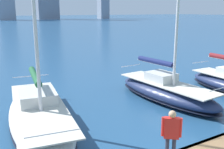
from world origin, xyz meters
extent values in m
cube|color=#473828|center=(0.00, -1.32, 0.55)|extent=(28.00, 0.16, 0.10)
cylinder|color=silver|center=(-8.75, -8.79, 1.58)|extent=(1.67, 0.08, 0.04)
ellipsoid|color=navy|center=(-3.58, -6.86, 0.53)|extent=(2.83, 7.79, 1.07)
ellipsoid|color=black|center=(-3.58, -6.86, 0.24)|extent=(2.85, 7.82, 0.10)
cube|color=beige|center=(-3.58, -6.86, 1.10)|extent=(2.36, 6.84, 0.06)
cube|color=silver|center=(-3.54, -7.32, 1.40)|extent=(1.48, 1.78, 0.55)
cylinder|color=silver|center=(-3.50, -7.89, 2.18)|extent=(0.36, 3.21, 0.12)
cylinder|color=navy|center=(-3.50, -7.89, 2.30)|extent=(0.54, 2.97, 0.32)
cylinder|color=silver|center=(-3.84, -3.36, 1.62)|extent=(1.47, 0.15, 0.04)
cylinder|color=silver|center=(-3.32, -10.29, 1.62)|extent=(1.70, 0.17, 0.04)
ellipsoid|color=white|center=(4.07, -7.33, 0.46)|extent=(4.24, 9.53, 0.91)
ellipsoid|color=black|center=(4.07, -7.33, 0.20)|extent=(4.26, 9.58, 0.10)
cube|color=beige|center=(4.07, -7.33, 0.94)|extent=(3.56, 8.36, 0.06)
cube|color=silver|center=(3.99, -7.88, 1.25)|extent=(2.00, 2.27, 0.55)
cylinder|color=silver|center=(3.88, -8.56, 2.02)|extent=(0.72, 3.84, 0.12)
cylinder|color=#1E5633|center=(3.88, -8.56, 2.14)|extent=(0.87, 3.56, 0.32)
cylinder|color=silver|center=(4.73, -3.15, 1.46)|extent=(1.83, 0.33, 0.04)
cylinder|color=silver|center=(3.43, -11.42, 1.46)|extent=(2.11, 0.37, 0.04)
cylinder|color=#2D3347|center=(1.65, -1.03, 1.02)|extent=(0.13, 0.13, 0.84)
cube|color=red|center=(1.57, -0.96, 1.79)|extent=(0.49, 0.46, 0.69)
cylinder|color=red|center=(1.36, -0.78, 1.82)|extent=(0.10, 0.10, 0.64)
cylinder|color=red|center=(1.77, -1.13, 1.82)|extent=(0.10, 0.10, 0.64)
sphere|color=tan|center=(1.57, -0.96, 2.25)|extent=(0.24, 0.24, 0.24)
camera|label=1|loc=(7.10, 4.67, 5.41)|focal=42.00mm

